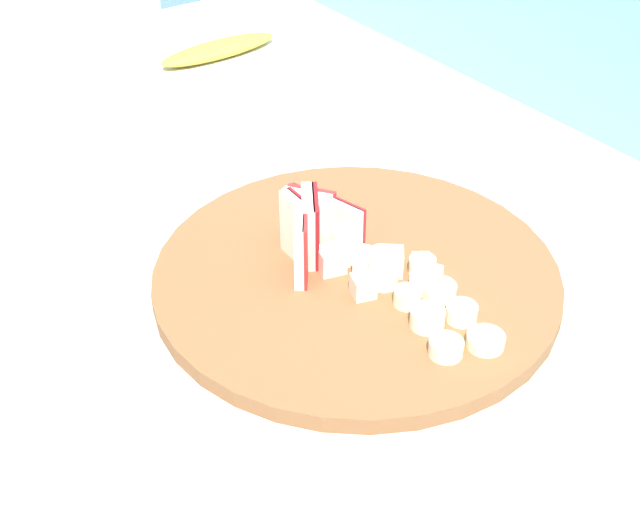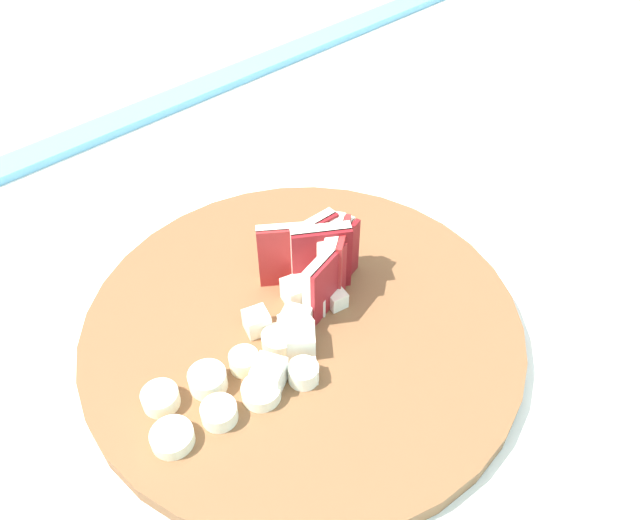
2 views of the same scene
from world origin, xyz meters
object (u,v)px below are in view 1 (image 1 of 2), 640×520
object	(u,v)px
cutting_board	(356,276)
banana_slice_rows	(434,307)
banana_peel	(219,49)
apple_wedge_fan	(311,228)
apple_dice_pile	(374,265)

from	to	relation	value
cutting_board	banana_slice_rows	size ratio (longest dim) A/B	2.61
banana_slice_rows	banana_peel	world-z (taller)	banana_slice_rows
cutting_board	apple_wedge_fan	xyz separation A→B (m)	(-0.04, -0.02, 0.04)
apple_dice_pile	banana_slice_rows	distance (m)	0.07
apple_dice_pile	banana_slice_rows	size ratio (longest dim) A/B	0.83
apple_wedge_fan	apple_dice_pile	xyz separation A→B (m)	(0.05, 0.03, -0.02)
banana_slice_rows	banana_peel	size ratio (longest dim) A/B	0.77
cutting_board	banana_peel	size ratio (longest dim) A/B	2.01
apple_wedge_fan	banana_peel	bearing A→B (deg)	159.87
banana_peel	apple_wedge_fan	bearing A→B (deg)	-20.13
banana_slice_rows	apple_dice_pile	bearing A→B (deg)	-173.39
cutting_board	banana_peel	bearing A→B (deg)	163.46
apple_wedge_fan	apple_dice_pile	world-z (taller)	apple_wedge_fan
cutting_board	apple_dice_pile	xyz separation A→B (m)	(0.01, 0.01, 0.02)
apple_dice_pile	banana_slice_rows	world-z (taller)	apple_dice_pile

